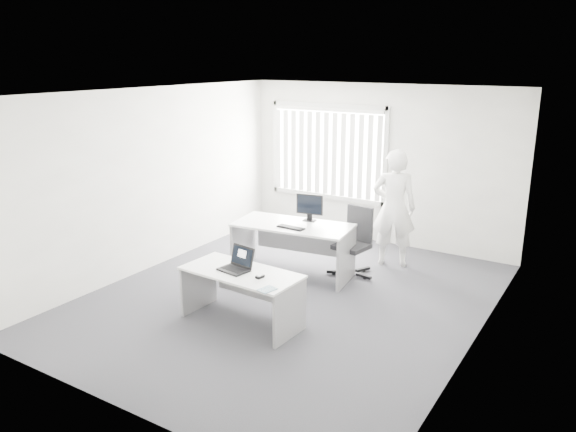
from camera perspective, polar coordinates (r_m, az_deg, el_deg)
The scene contains 18 objects.
ground at distance 7.88m, azimuth 0.07°, elevation -8.34°, with size 6.00×6.00×0.00m, color #44444A.
wall_back at distance 10.03m, azimuth 9.19°, elevation 5.16°, with size 5.00×0.02×2.80m, color beige.
wall_front at distance 5.23m, azimuth -17.63°, elevation -5.43°, with size 5.00×0.02×2.80m, color beige.
wall_left at distance 8.95m, azimuth -13.68°, elevation 3.62°, with size 0.02×6.00×2.80m, color beige.
wall_right at distance 6.50m, azimuth 19.15°, elevation -1.40°, with size 0.02×6.00×2.80m, color beige.
ceiling at distance 7.19m, azimuth 0.08°, elevation 12.44°, with size 5.00×6.00×0.02m, color white.
window at distance 10.39m, azimuth 4.03°, elevation 6.53°, with size 2.32×0.06×1.76m, color beige.
blinds at distance 10.34m, azimuth 3.87°, elevation 6.32°, with size 2.20×0.10×1.50m, color white, non-canonical shape.
desk_near at distance 7.04m, azimuth -4.75°, elevation -7.07°, with size 1.54×0.78×0.69m.
desk_far at distance 8.51m, azimuth 0.49°, elevation -2.28°, with size 1.86×1.05×0.80m.
office_chair at distance 8.66m, azimuth 6.62°, elevation -3.84°, with size 0.68×0.68×1.05m.
person at distance 8.98m, azimuth 10.70°, elevation 0.80°, with size 0.69×0.45×1.88m, color white.
laptop at distance 6.94m, azimuth -5.58°, elevation -4.47°, with size 0.36×0.32×0.28m, color black, non-canonical shape.
paper_sheet at distance 6.70m, azimuth -3.43°, elevation -6.49°, with size 0.29×0.20×0.00m, color white.
mouse at distance 6.74m, azimuth -2.87°, elevation -6.11°, with size 0.06×0.11×0.04m, color silver, non-canonical shape.
booklet at distance 6.42m, azimuth -2.13°, elevation -7.46°, with size 0.14×0.20×0.01m, color white.
keyboard at distance 8.24m, azimuth 0.28°, elevation -1.19°, with size 0.42×0.14×0.02m, color black.
monitor at distance 8.56m, azimuth 2.21°, elevation 0.86°, with size 0.42×0.13×0.42m, color black, non-canonical shape.
Camera 1 is at (3.79, -6.10, 3.24)m, focal length 35.00 mm.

